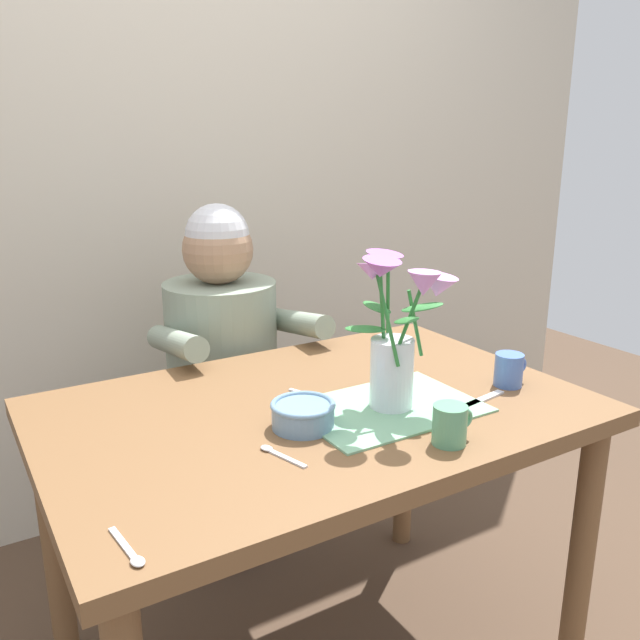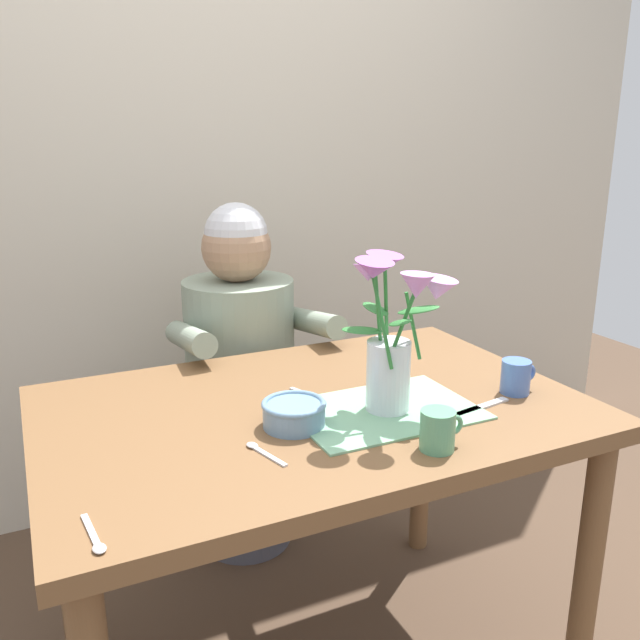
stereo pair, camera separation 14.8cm
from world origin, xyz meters
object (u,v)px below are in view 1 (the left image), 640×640
Objects in this scene: seated_person at (224,388)px; ceramic_bowl at (303,414)px; tea_cup at (450,425)px; flower_vase at (397,329)px; dinner_knife at (477,402)px; ceramic_mug at (509,370)px.

seated_person is 0.74m from ceramic_bowl.
tea_cup is (0.21, -0.21, 0.01)m from ceramic_bowl.
dinner_knife is at bearing -23.23° from flower_vase.
seated_person is at bearing 95.71° from tea_cup.
ceramic_mug is (0.43, -0.76, 0.22)m from seated_person.
ceramic_bowl is 0.55m from ceramic_mug.
tea_cup is 1.00× the size of ceramic_mug.
ceramic_bowl is at bearing 174.33° from ceramic_mug.
flower_vase reaches higher than ceramic_bowl.
ceramic_mug is at bearing 25.62° from tea_cup.
ceramic_mug reaches higher than dinner_knife.
flower_vase is at bearing -4.75° from ceramic_bowl.
tea_cup is at bearing -154.38° from ceramic_mug.
ceramic_bowl is at bearing 157.01° from dinner_knife.
seated_person is at bearing 98.34° from flower_vase.
flower_vase is 0.35m from ceramic_mug.
tea_cup is (-0.01, -0.20, -0.14)m from flower_vase.
seated_person is 12.20× the size of tea_cup.
seated_person is 0.95m from tea_cup.
tea_cup reaches higher than dinner_knife.
flower_vase is at bearing -80.32° from seated_person.
dinner_knife is 2.04× the size of ceramic_mug.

